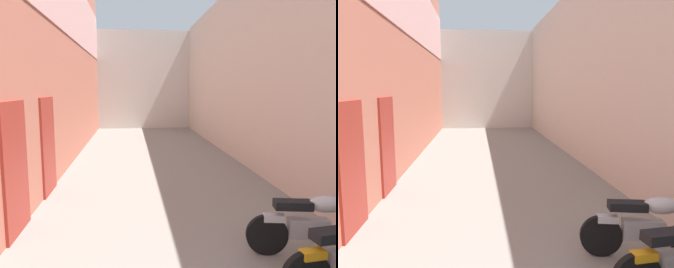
{
  "view_description": "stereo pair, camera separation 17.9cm",
  "coord_description": "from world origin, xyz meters",
  "views": [
    {
      "loc": [
        -0.79,
        0.05,
        2.41
      ],
      "look_at": [
        0.01,
        7.28,
        1.4
      ],
      "focal_mm": 35.65,
      "sensor_mm": 36.0,
      "label": 1
    },
    {
      "loc": [
        -0.61,
        0.03,
        2.41
      ],
      "look_at": [
        0.01,
        7.28,
        1.4
      ],
      "focal_mm": 35.65,
      "sensor_mm": 36.0,
      "label": 2
    }
  ],
  "objects": [
    {
      "name": "ground_plane",
      "position": [
        0.0,
        8.0,
        0.0
      ],
      "size": [
        35.99,
        35.99,
        0.0
      ],
      "primitive_type": "plane",
      "color": "gray"
    },
    {
      "name": "building_left",
      "position": [
        -2.9,
        9.94,
        3.62
      ],
      "size": [
        0.45,
        19.99,
        7.18
      ],
      "color": "#B76651",
      "rests_on": "ground"
    },
    {
      "name": "building_right",
      "position": [
        2.9,
        9.99,
        2.93
      ],
      "size": [
        0.45,
        19.99,
        5.86
      ],
      "color": "beige",
      "rests_on": "ground"
    },
    {
      "name": "building_far_end",
      "position": [
        0.0,
        20.99,
        2.87
      ],
      "size": [
        8.41,
        2.0,
        5.73
      ],
      "primitive_type": "cube",
      "color": "beige",
      "rests_on": "ground"
    },
    {
      "name": "motorcycle_fourth",
      "position": [
        1.76,
        4.32,
        0.5
      ],
      "size": [
        1.84,
        0.58,
        1.04
      ],
      "color": "black",
      "rests_on": "ground"
    }
  ]
}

